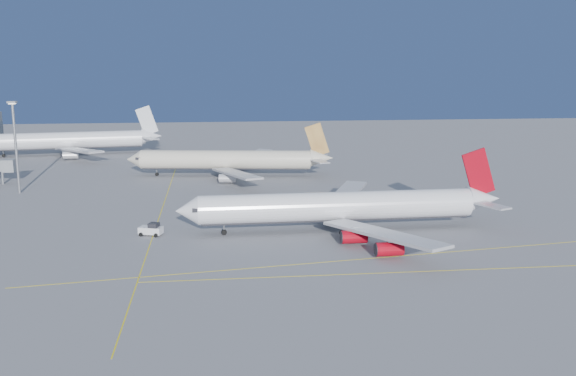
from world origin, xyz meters
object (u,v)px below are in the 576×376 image
(airliner_virgin, at_px, (344,207))
(airliner_third, at_px, (71,140))
(airliner_etihad, at_px, (230,160))
(light_mast, at_px, (15,139))
(pushback_tug, at_px, (151,230))

(airliner_virgin, relative_size, airliner_third, 1.02)
(airliner_etihad, relative_size, light_mast, 2.59)
(airliner_third, height_order, light_mast, light_mast)
(pushback_tug, xyz_separation_m, light_mast, (-37.63, 45.52, 12.74))
(airliner_virgin, xyz_separation_m, airliner_etihad, (-20.86, 64.75, -0.07))
(airliner_third, bearing_deg, pushback_tug, -79.40)
(pushback_tug, relative_size, light_mast, 0.21)
(pushback_tug, distance_m, light_mast, 60.42)
(pushback_tug, bearing_deg, airliner_third, 127.57)
(light_mast, bearing_deg, pushback_tug, -50.42)
(airliner_virgin, distance_m, light_mast, 89.18)
(airliner_etihad, height_order, light_mast, light_mast)
(pushback_tug, height_order, light_mast, light_mast)
(airliner_virgin, bearing_deg, airliner_etihad, 106.66)
(airliner_virgin, height_order, light_mast, light_mast)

